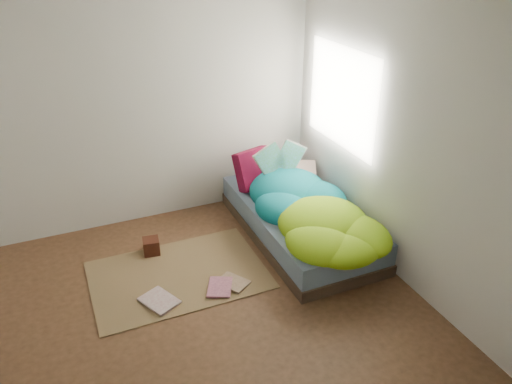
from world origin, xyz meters
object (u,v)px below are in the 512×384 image
bed (299,221)px  wooden_box (151,246)px  floor_book_a (148,308)px  pillow_magenta (254,169)px  open_book (281,149)px  floor_book_b (208,287)px

bed → wooden_box: bearing=169.5°
wooden_box → floor_book_a: 0.85m
pillow_magenta → wooden_box: (-1.27, -0.36, -0.46)m
open_book → floor_book_b: open_book is taller
pillow_magenta → floor_book_b: pillow_magenta is taller
floor_book_a → floor_book_b: size_ratio=1.14×
floor_book_a → floor_book_b: (0.56, 0.06, 0.00)m
bed → open_book: open_book is taller
floor_book_a → floor_book_b: 0.56m
open_book → floor_book_b: bearing=-139.2°
bed → wooden_box: (-1.52, 0.28, -0.08)m
bed → open_book: 0.79m
pillow_magenta → open_book: bearing=-59.3°
pillow_magenta → wooden_box: size_ratio=2.71×
bed → floor_book_a: 1.82m
open_book → wooden_box: 1.67m
bed → floor_book_b: bearing=-157.9°
floor_book_a → open_book: bearing=4.4°
open_book → wooden_box: open_book is taller
pillow_magenta → floor_book_b: size_ratio=1.48×
bed → open_book: bearing=93.1°
pillow_magenta → floor_book_b: (-0.93, -1.12, -0.53)m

